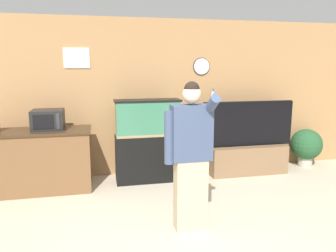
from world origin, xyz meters
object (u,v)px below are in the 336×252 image
aquarium_on_stand (148,141)px  tv_on_stand (247,152)px  counter_island (40,161)px  person_standing (190,155)px  potted_plant (306,145)px  microwave (48,120)px

aquarium_on_stand → tv_on_stand: 1.75m
tv_on_stand → counter_island: bearing=-178.4°
person_standing → potted_plant: (2.75, 1.82, -0.47)m
tv_on_stand → microwave: bearing=-179.0°
aquarium_on_stand → person_standing: size_ratio=0.79×
counter_island → potted_plant: (4.59, 0.23, -0.06)m
aquarium_on_stand → tv_on_stand: size_ratio=0.82×
aquarium_on_stand → person_standing: 1.70m
potted_plant → aquarium_on_stand: bearing=-177.1°
microwave → potted_plant: bearing=2.5°
counter_island → microwave: size_ratio=3.39×
microwave → aquarium_on_stand: (1.48, 0.04, -0.40)m
counter_island → aquarium_on_stand: (1.63, 0.08, 0.20)m
tv_on_stand → person_standing: size_ratio=0.96×
counter_island → person_standing: 2.47m
potted_plant → microwave: bearing=-177.5°
microwave → tv_on_stand: 3.28m
potted_plant → tv_on_stand: bearing=-173.6°
counter_island → tv_on_stand: size_ratio=0.93×
person_standing → potted_plant: size_ratio=2.40×
tv_on_stand → person_standing: (-1.52, -1.69, 0.50)m
counter_island → person_standing: bearing=-40.9°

